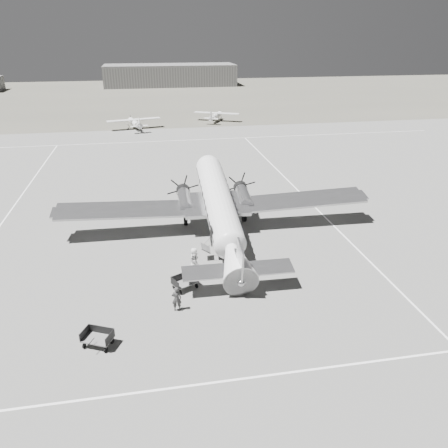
# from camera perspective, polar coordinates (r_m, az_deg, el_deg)

# --- Properties ---
(ground) EXTENTS (260.00, 260.00, 0.00)m
(ground) POSITION_cam_1_polar(r_m,az_deg,el_deg) (34.99, -1.98, -3.80)
(ground) COLOR slate
(ground) RESTS_ON ground
(taxi_line_near) EXTENTS (60.00, 0.15, 0.01)m
(taxi_line_near) POSITION_cam_1_polar(r_m,az_deg,el_deg) (23.67, 3.29, -19.43)
(taxi_line_near) COLOR white
(taxi_line_near) RESTS_ON ground
(taxi_line_right) EXTENTS (0.15, 80.00, 0.01)m
(taxi_line_right) POSITION_cam_1_polar(r_m,az_deg,el_deg) (38.36, 16.06, -2.17)
(taxi_line_right) COLOR white
(taxi_line_right) RESTS_ON ground
(taxi_line_left) EXTENTS (0.15, 60.00, 0.01)m
(taxi_line_left) POSITION_cam_1_polar(r_m,az_deg,el_deg) (45.90, -26.81, 0.46)
(taxi_line_left) COLOR white
(taxi_line_left) RESTS_ON ground
(taxi_line_horizon) EXTENTS (90.00, 0.15, 0.01)m
(taxi_line_horizon) POSITION_cam_1_polar(r_m,az_deg,el_deg) (72.67, -6.69, 10.76)
(taxi_line_horizon) COLOR white
(taxi_line_horizon) RESTS_ON ground
(grass_infield) EXTENTS (260.00, 90.00, 0.01)m
(grass_infield) POSITION_cam_1_polar(r_m,az_deg,el_deg) (126.82, -8.54, 16.21)
(grass_infield) COLOR #575549
(grass_infield) RESTS_ON ground
(hangar_main) EXTENTS (42.00, 14.00, 6.60)m
(hangar_main) POSITION_cam_1_polar(r_m,az_deg,el_deg) (151.55, -7.05, 18.75)
(hangar_main) COLOR slate
(hangar_main) RESTS_ON ground
(dc3_airliner) EXTENTS (28.12, 19.79, 5.29)m
(dc3_airliner) POSITION_cam_1_polar(r_m,az_deg,el_deg) (36.34, -0.56, 1.89)
(dc3_airliner) COLOR #B4B4B6
(dc3_airliner) RESTS_ON ground
(light_plane_left) EXTENTS (11.29, 9.93, 2.02)m
(light_plane_left) POSITION_cam_1_polar(r_m,az_deg,el_deg) (82.41, -11.59, 12.70)
(light_plane_left) COLOR white
(light_plane_left) RESTS_ON ground
(light_plane_right) EXTENTS (11.41, 10.58, 1.90)m
(light_plane_right) POSITION_cam_1_polar(r_m,az_deg,el_deg) (88.40, -1.06, 13.85)
(light_plane_right) COLOR white
(light_plane_right) RESTS_ON ground
(baggage_cart_near) EXTENTS (2.13, 1.90, 0.99)m
(baggage_cart_near) POSITION_cam_1_polar(r_m,az_deg,el_deg) (30.24, -5.10, -7.59)
(baggage_cart_near) COLOR #5F5F5F
(baggage_cart_near) RESTS_ON ground
(baggage_cart_far) EXTENTS (2.09, 1.84, 0.98)m
(baggage_cart_far) POSITION_cam_1_polar(r_m,az_deg,el_deg) (26.20, -16.18, -14.17)
(baggage_cart_far) COLOR #5F5F5F
(baggage_cart_far) RESTS_ON ground
(ground_crew) EXTENTS (0.63, 0.42, 1.70)m
(ground_crew) POSITION_cam_1_polar(r_m,az_deg,el_deg) (27.95, -6.21, -9.68)
(ground_crew) COLOR #323232
(ground_crew) RESTS_ON ground
(ramp_agent) EXTENTS (0.71, 0.84, 1.51)m
(ramp_agent) POSITION_cam_1_polar(r_m,az_deg,el_deg) (32.01, -3.86, -5.11)
(ramp_agent) COLOR beige
(ramp_agent) RESTS_ON ground
(passenger) EXTENTS (0.85, 1.03, 1.82)m
(passenger) POSITION_cam_1_polar(r_m,az_deg,el_deg) (32.18, -3.91, -4.64)
(passenger) COLOR silver
(passenger) RESTS_ON ground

